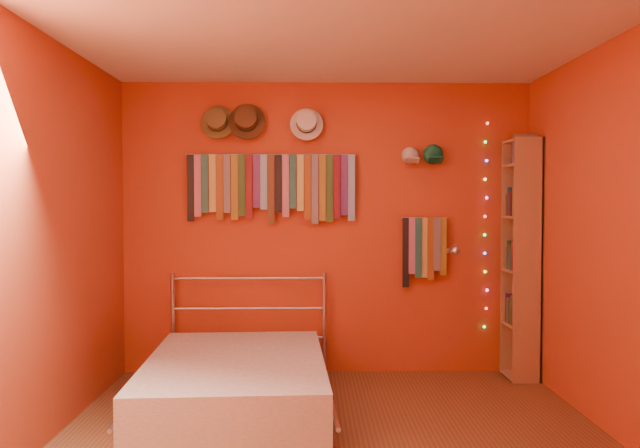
{
  "coord_description": "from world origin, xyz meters",
  "views": [
    {
      "loc": [
        -0.14,
        -3.62,
        1.47
      ],
      "look_at": [
        -0.07,
        0.9,
        1.32
      ],
      "focal_mm": 35.0,
      "sensor_mm": 36.0,
      "label": 1
    }
  ],
  "objects": [
    {
      "name": "back_wall",
      "position": [
        0.0,
        1.75,
        1.25
      ],
      "size": [
        3.5,
        0.02,
        2.5
      ],
      "primitive_type": "cube",
      "color": "#A4401A",
      "rests_on": "ground"
    },
    {
      "name": "right_wall",
      "position": [
        1.75,
        0.0,
        1.25
      ],
      "size": [
        0.02,
        3.5,
        2.5
      ],
      "primitive_type": "cube",
      "color": "#A4401A",
      "rests_on": "ground"
    },
    {
      "name": "left_wall",
      "position": [
        -1.75,
        0.0,
        1.25
      ],
      "size": [
        0.02,
        3.5,
        2.5
      ],
      "primitive_type": "cube",
      "color": "#A4401A",
      "rests_on": "ground"
    },
    {
      "name": "ceiling",
      "position": [
        0.0,
        0.0,
        2.5
      ],
      "size": [
        3.5,
        3.5,
        0.02
      ],
      "primitive_type": "cube",
      "color": "white",
      "rests_on": "back_wall"
    },
    {
      "name": "tie_rack",
      "position": [
        -0.47,
        1.68,
        1.63
      ],
      "size": [
        1.45,
        0.03,
        0.6
      ],
      "color": "#B0B0B5",
      "rests_on": "back_wall"
    },
    {
      "name": "small_tie_rack",
      "position": [
        0.83,
        1.69,
        1.09
      ],
      "size": [
        0.4,
        0.03,
        0.6
      ],
      "color": "#B0B0B5",
      "rests_on": "back_wall"
    },
    {
      "name": "fedora_olive",
      "position": [
        -0.92,
        1.65,
        2.16
      ],
      "size": [
        0.29,
        0.16,
        0.29
      ],
      "rotation": [
        1.36,
        0.0,
        0.0
      ],
      "color": "brown",
      "rests_on": "back_wall"
    },
    {
      "name": "fedora_brown",
      "position": [
        -0.68,
        1.65,
        2.17
      ],
      "size": [
        0.31,
        0.17,
        0.31
      ],
      "rotation": [
        1.36,
        0.0,
        0.0
      ],
      "color": "#4E331C",
      "rests_on": "back_wall"
    },
    {
      "name": "fedora_white",
      "position": [
        -0.17,
        1.65,
        2.14
      ],
      "size": [
        0.28,
        0.15,
        0.28
      ],
      "rotation": [
        1.36,
        0.0,
        0.0
      ],
      "color": "white",
      "rests_on": "back_wall"
    },
    {
      "name": "cap_white",
      "position": [
        0.71,
        1.7,
        1.87
      ],
      "size": [
        0.16,
        0.2,
        0.16
      ],
      "color": "silver",
      "rests_on": "back_wall"
    },
    {
      "name": "cap_green",
      "position": [
        0.91,
        1.7,
        1.88
      ],
      "size": [
        0.18,
        0.22,
        0.18
      ],
      "color": "#176949",
      "rests_on": "back_wall"
    },
    {
      "name": "fairy_lights",
      "position": [
        1.37,
        1.71,
        1.27
      ],
      "size": [
        0.05,
        0.02,
        1.78
      ],
      "color": "#FF3333",
      "rests_on": "back_wall"
    },
    {
      "name": "reading_lamp",
      "position": [
        1.05,
        1.5,
        1.07
      ],
      "size": [
        0.08,
        0.33,
        0.1
      ],
      "color": "#B0B0B5",
      "rests_on": "back_wall"
    },
    {
      "name": "bookshelf",
      "position": [
        1.66,
        1.53,
        1.02
      ],
      "size": [
        0.25,
        0.34,
        2.0
      ],
      "color": "#A66F4B",
      "rests_on": "ground"
    },
    {
      "name": "bed",
      "position": [
        -0.67,
        0.73,
        0.21
      ],
      "size": [
        1.39,
        1.84,
        0.87
      ],
      "rotation": [
        0.0,
        0.0,
        0.04
      ],
      "color": "#B0B0B5",
      "rests_on": "ground"
    }
  ]
}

